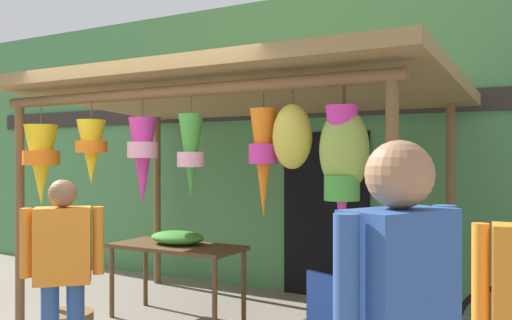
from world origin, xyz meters
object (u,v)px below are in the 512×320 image
display_table (177,253)px  passerby_at_right (63,265)px  flower_heap_on_table (178,238)px  folding_chair (337,318)px

display_table → passerby_at_right: passerby_at_right is taller
flower_heap_on_table → folding_chair: size_ratio=0.73×
display_table → flower_heap_on_table: bearing=106.8°
flower_heap_on_table → folding_chair: 2.24m
folding_chair → display_table: bearing=160.0°
display_table → flower_heap_on_table: (-0.01, 0.03, 0.16)m
passerby_at_right → flower_heap_on_table: bearing=99.1°
flower_heap_on_table → passerby_at_right: size_ratio=0.40×
display_table → passerby_at_right: size_ratio=0.92×
flower_heap_on_table → passerby_at_right: bearing=-80.9°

